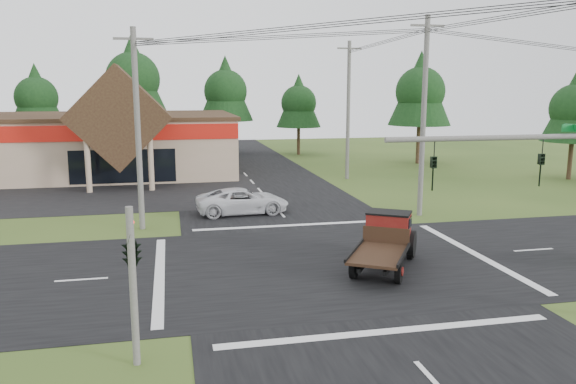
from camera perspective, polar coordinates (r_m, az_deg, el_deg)
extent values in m
plane|color=#344D1B|center=(24.32, 3.94, -7.31)|extent=(120.00, 120.00, 0.00)
cube|color=black|center=(24.32, 3.94, -7.29)|extent=(12.00, 120.00, 0.02)
cube|color=black|center=(24.32, 3.94, -7.29)|extent=(120.00, 12.00, 0.02)
cube|color=black|center=(42.60, -22.02, -0.32)|extent=(28.00, 14.00, 0.02)
cube|color=tan|center=(53.36, -22.32, 4.38)|extent=(30.00, 15.00, 5.00)
cube|color=#321C14|center=(53.19, -22.51, 7.11)|extent=(30.40, 15.40, 0.30)
cube|color=#9E140C|center=(45.85, -24.11, 5.40)|extent=(30.00, 0.12, 1.20)
cube|color=#321C14|center=(43.96, -16.76, 7.25)|extent=(7.78, 4.00, 7.78)
cylinder|color=tan|center=(42.80, -19.65, 2.57)|extent=(0.40, 0.40, 4.00)
cylinder|color=tan|center=(42.43, -13.75, 2.82)|extent=(0.40, 0.40, 4.00)
cube|color=black|center=(45.28, -16.41, 2.52)|extent=(8.00, 0.08, 2.60)
cylinder|color=#595651|center=(17.84, 21.93, 5.17)|extent=(8.00, 0.16, 0.16)
imported|color=black|center=(18.51, 24.30, 2.05)|extent=(0.16, 0.20, 1.00)
imported|color=black|center=(16.69, 14.54, 1.82)|extent=(0.16, 0.20, 1.00)
cube|color=#0C6626|center=(19.00, 27.03, 5.82)|extent=(0.80, 0.04, 0.22)
cylinder|color=#595651|center=(15.69, -15.46, -9.32)|extent=(0.20, 0.20, 4.40)
imported|color=black|center=(15.46, -15.68, -3.83)|extent=(0.53, 2.48, 1.00)
sphere|color=#FF0C0C|center=(15.55, -15.69, -2.98)|extent=(0.18, 0.18, 0.18)
cylinder|color=#595651|center=(30.38, -15.01, 6.02)|extent=(0.30, 0.30, 10.50)
cube|color=#595651|center=(30.41, -15.44, 14.78)|extent=(2.00, 0.12, 0.12)
cylinder|color=#595651|center=(33.56, 13.60, 7.32)|extent=(0.30, 0.30, 11.50)
cube|color=#595651|center=(33.70, 13.99, 16.09)|extent=(2.00, 0.12, 0.12)
cylinder|color=#595651|center=(46.59, 6.13, 8.16)|extent=(0.30, 0.30, 11.20)
cube|color=#595651|center=(46.66, 6.26, 14.30)|extent=(2.00, 0.12, 0.12)
cylinder|color=#332316|center=(65.93, -23.88, 4.63)|extent=(0.36, 0.36, 3.50)
cone|color=black|center=(65.69, -24.21, 9.01)|extent=(5.60, 5.60, 6.60)
sphere|color=black|center=(65.69, -24.19, 8.75)|extent=(4.40, 4.40, 4.40)
cylinder|color=#332316|center=(63.57, -15.22, 5.44)|extent=(0.36, 0.36, 4.55)
cone|color=black|center=(63.38, -15.51, 11.36)|extent=(7.28, 7.28, 8.58)
sphere|color=black|center=(63.38, -15.49, 11.01)|extent=(5.72, 5.72, 5.72)
cylinder|color=#332316|center=(64.82, -6.26, 5.52)|extent=(0.36, 0.36, 3.85)
cone|color=black|center=(64.58, -6.36, 10.44)|extent=(6.16, 6.16, 7.26)
sphere|color=black|center=(64.58, -6.36, 10.15)|extent=(4.84, 4.84, 4.84)
cylinder|color=#332316|center=(64.17, 1.08, 5.22)|extent=(0.36, 0.36, 3.15)
cone|color=black|center=(63.92, 1.09, 9.28)|extent=(5.04, 5.04, 5.94)
sphere|color=black|center=(63.93, 1.09, 9.04)|extent=(3.96, 3.96, 3.96)
cylinder|color=#332316|center=(57.94, 13.07, 4.74)|extent=(0.36, 0.36, 3.85)
cone|color=black|center=(57.68, 13.30, 10.24)|extent=(6.16, 6.16, 7.26)
sphere|color=black|center=(57.68, 13.28, 9.91)|extent=(4.84, 4.84, 4.84)
cylinder|color=#332316|center=(52.01, 26.73, 2.89)|extent=(0.36, 0.36, 3.15)
cone|color=black|center=(51.70, 27.15, 7.88)|extent=(5.04, 5.04, 5.94)
sphere|color=black|center=(51.71, 27.12, 7.58)|extent=(3.96, 3.96, 3.96)
imported|color=silver|center=(33.84, -4.65, -0.91)|extent=(5.67, 2.88, 1.54)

